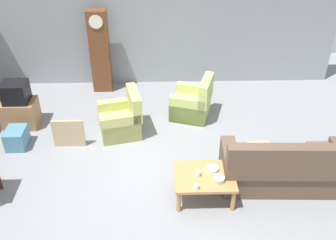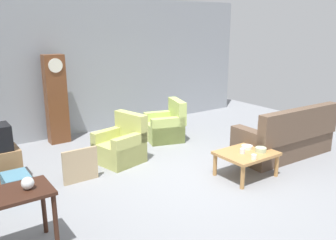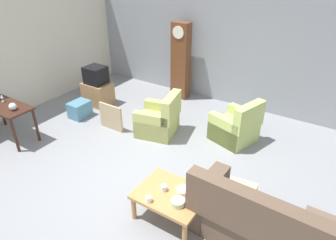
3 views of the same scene
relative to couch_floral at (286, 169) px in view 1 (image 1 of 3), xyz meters
name	(u,v)px [view 1 (image 1 of 3)]	position (x,y,z in m)	size (l,w,h in m)	color
ground_plane	(162,174)	(-2.06, 0.32, -0.35)	(10.40, 10.40, 0.00)	gray
garage_door_wall	(159,19)	(-2.06, 3.92, 1.25)	(8.40, 0.16, 3.20)	gray
couch_floral	(286,169)	(0.00, 0.00, 0.00)	(2.13, 0.95, 1.04)	brown
armchair_olive_near	(122,120)	(-2.84, 1.63, -0.05)	(0.94, 0.92, 0.92)	#B7BC66
armchair_olive_far	(193,104)	(-1.36, 2.23, -0.05)	(0.98, 0.96, 0.92)	#B9CD6C
coffee_table_wood	(204,178)	(-1.37, -0.22, 0.03)	(0.96, 0.76, 0.44)	#B27F47
grandfather_clock	(100,52)	(-3.43, 3.49, 0.63)	(0.44, 0.30, 1.96)	brown
tv_stand_cabinet	(21,113)	(-4.95, 1.98, -0.07)	(0.68, 0.52, 0.57)	#997047
tv_crt	(15,92)	(-4.95, 1.98, 0.43)	(0.48, 0.44, 0.42)	black
framed_picture_leaning	(69,133)	(-3.82, 1.22, -0.06)	(0.60, 0.05, 0.58)	tan
storage_box_blue	(17,138)	(-4.83, 1.24, -0.16)	(0.37, 0.47, 0.38)	teal
cup_white_porcelain	(196,187)	(-1.54, -0.52, 0.13)	(0.08, 0.08, 0.08)	white
cup_blue_rimmed	(198,174)	(-1.49, -0.22, 0.13)	(0.09, 0.09, 0.09)	silver
bowl_white_stacked	(213,169)	(-1.24, -0.10, 0.12)	(0.19, 0.19, 0.06)	white
bowl_shallow_green	(219,179)	(-1.17, -0.36, 0.13)	(0.19, 0.19, 0.08)	#B2C69E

